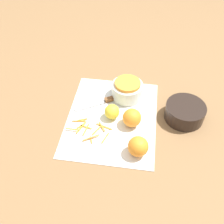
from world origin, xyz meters
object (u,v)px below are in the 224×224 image
at_px(bowl_speckled, 127,89).
at_px(orange_left, 138,146).
at_px(orange_right, 132,118).
at_px(bowl_dark, 185,112).
at_px(lemon, 112,112).
at_px(knife, 109,99).

xyz_separation_m(bowl_speckled, orange_left, (0.31, 0.07, -0.00)).
bearing_deg(orange_right, bowl_speckled, -167.67).
relative_size(bowl_speckled, bowl_dark, 0.85).
bearing_deg(lemon, bowl_speckled, 161.16).
bearing_deg(orange_right, knife, -138.65).
bearing_deg(knife, orange_left, 88.62).
relative_size(bowl_speckled, lemon, 2.22).
bearing_deg(bowl_speckled, knife, -61.74).
distance_m(orange_right, lemon, 0.09).
bearing_deg(bowl_dark, knife, -99.36).
height_order(bowl_speckled, lemon, bowl_speckled).
xyz_separation_m(bowl_speckled, knife, (0.04, -0.08, -0.03)).
relative_size(orange_right, lemon, 1.22).
height_order(knife, orange_right, orange_right).
bearing_deg(knife, orange_right, 101.00).
bearing_deg(bowl_dark, bowl_speckled, -110.49).
bearing_deg(bowl_speckled, orange_right, 12.33).
distance_m(bowl_dark, knife, 0.34).
bearing_deg(orange_right, bowl_dark, 108.66).
bearing_deg(lemon, orange_right, 73.61).
height_order(orange_left, lemon, orange_left).
height_order(orange_left, orange_right, same).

